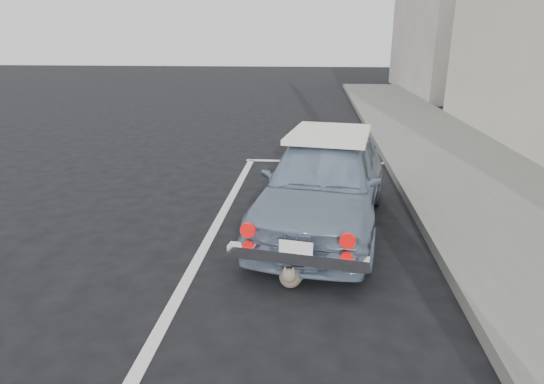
{
  "coord_description": "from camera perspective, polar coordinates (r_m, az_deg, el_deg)",
  "views": [
    {
      "loc": [
        0.38,
        -2.55,
        2.39
      ],
      "look_at": [
        -0.08,
        2.29,
        0.75
      ],
      "focal_mm": 30.0,
      "sensor_mm": 36.0,
      "label": 1
    }
  ],
  "objects": [
    {
      "name": "pline_side",
      "position": [
        6.17,
        -7.03,
        -4.22
      ],
      "size": [
        0.12,
        7.0,
        0.01
      ],
      "primitive_type": "cube",
      "color": "silver",
      "rests_on": "ground"
    },
    {
      "name": "building_far",
      "position": [
        23.38,
        21.72,
        21.42
      ],
      "size": [
        3.5,
        10.0,
        8.0
      ],
      "primitive_type": "cube",
      "color": "#B2ABA1",
      "rests_on": "ground"
    },
    {
      "name": "cat",
      "position": [
        4.67,
        2.39,
        -10.2
      ],
      "size": [
        0.27,
        0.55,
        0.3
      ],
      "rotation": [
        0.0,
        0.0,
        -0.08
      ],
      "color": "brown",
      "rests_on": "ground"
    },
    {
      "name": "pline_front",
      "position": [
        9.36,
        5.95,
        3.8
      ],
      "size": [
        3.0,
        0.12,
        0.01
      ],
      "primitive_type": "cube",
      "color": "silver",
      "rests_on": "ground"
    },
    {
      "name": "retro_coupe",
      "position": [
        6.0,
        6.57,
        1.46
      ],
      "size": [
        2.03,
        3.83,
        1.24
      ],
      "rotation": [
        0.0,
        0.0,
        -0.16
      ],
      "color": "gray",
      "rests_on": "ground"
    }
  ]
}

